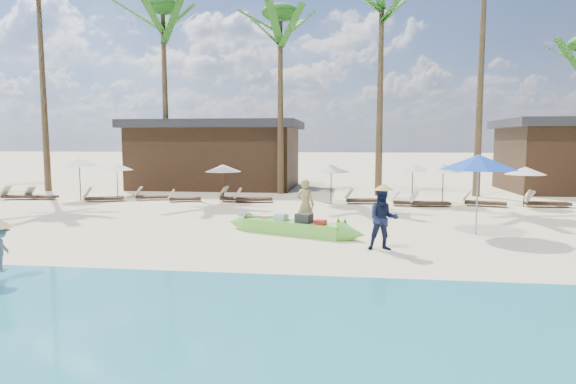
# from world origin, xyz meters

# --- Properties ---
(ground) EXTENTS (240.00, 240.00, 0.00)m
(ground) POSITION_xyz_m (0.00, 0.00, 0.00)
(ground) COLOR beige
(ground) RESTS_ON ground
(wet_sand_strip) EXTENTS (240.00, 4.50, 0.01)m
(wet_sand_strip) POSITION_xyz_m (0.00, -5.00, 0.00)
(wet_sand_strip) COLOR tan
(wet_sand_strip) RESTS_ON ground
(green_canoe) EXTENTS (5.25, 2.38, 0.70)m
(green_canoe) POSITION_xyz_m (-1.26, 2.25, 0.24)
(green_canoe) COLOR #6DD440
(green_canoe) RESTS_ON ground
(tourist) EXTENTS (0.73, 0.61, 1.72)m
(tourist) POSITION_xyz_m (-0.91, 3.13, 0.86)
(tourist) COLOR tan
(tourist) RESTS_ON ground
(vendor_green) EXTENTS (0.88, 0.71, 1.73)m
(vendor_green) POSITION_xyz_m (1.49, 0.32, 0.86)
(vendor_green) COLOR #161F3E
(vendor_green) RESTS_ON ground
(vendor_yellow) EXTENTS (0.60, 0.76, 1.02)m
(vendor_yellow) POSITION_xyz_m (-6.86, -3.59, 0.69)
(vendor_yellow) COLOR gray
(vendor_yellow) RESTS_ON ground
(blue_umbrella) EXTENTS (2.38, 2.38, 2.57)m
(blue_umbrella) POSITION_xyz_m (4.63, 3.07, 2.32)
(blue_umbrella) COLOR #99999E
(blue_umbrella) RESTS_ON ground
(lounger_1_right) EXTENTS (1.96, 0.79, 0.65)m
(lounger_1_right) POSITION_xyz_m (-16.37, 9.78, 0.22)
(lounger_1_right) COLOR #392417
(lounger_1_right) RESTS_ON ground
(resort_parasol_2) EXTENTS (2.08, 2.08, 2.14)m
(resort_parasol_2) POSITION_xyz_m (-13.09, 10.01, 1.93)
(resort_parasol_2) COLOR #392417
(resort_parasol_2) RESTS_ON ground
(lounger_2_left) EXTENTS (1.77, 0.70, 0.59)m
(lounger_2_left) POSITION_xyz_m (-15.33, 9.99, 0.20)
(lounger_2_left) COLOR #392417
(lounger_2_left) RESTS_ON ground
(resort_parasol_3) EXTENTS (1.76, 1.76, 1.82)m
(resort_parasol_3) POSITION_xyz_m (-11.78, 11.37, 1.64)
(resort_parasol_3) COLOR #392417
(resort_parasol_3) RESTS_ON ground
(lounger_3_left) EXTENTS (1.97, 1.17, 0.64)m
(lounger_3_left) POSITION_xyz_m (-11.68, 9.49, 0.21)
(lounger_3_left) COLOR #392417
(lounger_3_left) RESTS_ON ground
(lounger_3_right) EXTENTS (1.84, 0.92, 0.60)m
(lounger_3_right) POSITION_xyz_m (-9.54, 10.45, 0.20)
(lounger_3_right) COLOR #392417
(lounger_3_right) RESTS_ON ground
(resort_parasol_4) EXTENTS (1.79, 1.79, 1.85)m
(resort_parasol_4) POSITION_xyz_m (-5.64, 10.24, 1.67)
(resort_parasol_4) COLOR #392417
(resort_parasol_4) RESTS_ON ground
(lounger_4_left) EXTENTS (1.69, 0.99, 0.55)m
(lounger_4_left) POSITION_xyz_m (-7.66, 9.98, 0.18)
(lounger_4_left) COLOR #392417
(lounger_4_left) RESTS_ON ground
(lounger_4_right) EXTENTS (1.99, 0.71, 0.67)m
(lounger_4_right) POSITION_xyz_m (-4.98, 10.23, 0.22)
(lounger_4_right) COLOR #392417
(lounger_4_right) RESTS_ON ground
(resort_parasol_5) EXTENTS (1.83, 1.83, 1.88)m
(resort_parasol_5) POSITION_xyz_m (-0.31, 10.17, 1.69)
(resort_parasol_5) COLOR #392417
(resort_parasol_5) RESTS_ON ground
(lounger_5_left) EXTENTS (1.97, 1.04, 0.64)m
(lounger_5_left) POSITION_xyz_m (-4.22, 10.09, 0.21)
(lounger_5_left) COLOR #392417
(lounger_5_left) RESTS_ON ground
(resort_parasol_6) EXTENTS (1.90, 1.90, 1.95)m
(resort_parasol_6) POSITION_xyz_m (3.55, 10.54, 1.76)
(resort_parasol_6) COLOR #392417
(resort_parasol_6) RESTS_ON ground
(lounger_6_left) EXTENTS (2.01, 0.82, 0.67)m
(lounger_6_left) POSITION_xyz_m (1.21, 10.32, 0.22)
(lounger_6_left) COLOR #392417
(lounger_6_left) RESTS_ON ground
(lounger_6_right) EXTENTS (1.87, 0.73, 0.62)m
(lounger_6_right) POSITION_xyz_m (3.33, 9.75, 0.21)
(lounger_6_right) COLOR #392417
(lounger_6_right) RESTS_ON ground
(resort_parasol_7) EXTENTS (1.88, 1.88, 1.94)m
(resort_parasol_7) POSITION_xyz_m (4.89, 10.21, 1.75)
(resort_parasol_7) COLOR #392417
(resort_parasol_7) RESTS_ON ground
(lounger_7_left) EXTENTS (1.90, 0.75, 0.63)m
(lounger_7_left) POSITION_xyz_m (4.12, 9.63, 0.21)
(lounger_7_left) COLOR #392417
(lounger_7_left) RESTS_ON ground
(lounger_7_right) EXTENTS (1.98, 1.09, 0.64)m
(lounger_7_right) POSITION_xyz_m (6.67, 10.12, 0.22)
(lounger_7_right) COLOR #392417
(lounger_7_right) RESTS_ON ground
(resort_parasol_8) EXTENTS (1.78, 1.78, 1.84)m
(resort_parasol_8) POSITION_xyz_m (8.49, 10.12, 1.66)
(resort_parasol_8) COLOR #392417
(resort_parasol_8) RESTS_ON ground
(lounger_8_left) EXTENTS (2.00, 0.65, 0.68)m
(lounger_8_left) POSITION_xyz_m (9.37, 10.15, 0.23)
(lounger_8_left) COLOR #392417
(lounger_8_left) RESTS_ON ground
(palm_1) EXTENTS (2.08, 2.08, 13.60)m
(palm_1) POSITION_xyz_m (-17.59, 14.06, 10.82)
(palm_1) COLOR brown
(palm_1) RESTS_ON ground
(palm_2) EXTENTS (2.08, 2.08, 11.33)m
(palm_2) POSITION_xyz_m (-10.45, 15.08, 9.18)
(palm_2) COLOR brown
(palm_2) RESTS_ON ground
(palm_3) EXTENTS (2.08, 2.08, 10.52)m
(palm_3) POSITION_xyz_m (-3.36, 14.27, 8.58)
(palm_3) COLOR brown
(palm_3) RESTS_ON ground
(palm_4) EXTENTS (2.08, 2.08, 11.70)m
(palm_4) POSITION_xyz_m (2.15, 14.01, 9.45)
(palm_4) COLOR brown
(palm_4) RESTS_ON ground
(pavilion_west) EXTENTS (10.80, 6.60, 4.30)m
(pavilion_west) POSITION_xyz_m (-8.00, 17.50, 2.19)
(pavilion_west) COLOR #392417
(pavilion_west) RESTS_ON ground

